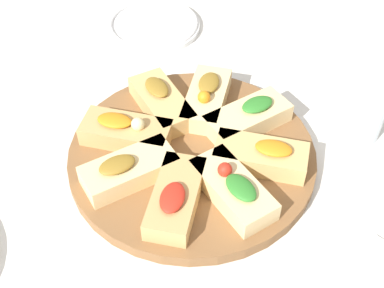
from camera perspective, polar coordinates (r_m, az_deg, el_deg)
name	(u,v)px	position (r m, az deg, el deg)	size (l,w,h in m)	color
ground_plane	(192,160)	(0.81, 0.00, -1.73)	(3.00, 3.00, 0.00)	silver
serving_board	(192,156)	(0.80, 0.00, -1.25)	(0.37, 0.37, 0.02)	brown
focaccia_slice_0	(128,170)	(0.75, -6.79, -2.75)	(0.14, 0.11, 0.04)	#E5C689
focaccia_slice_1	(176,197)	(0.72, -1.77, -5.72)	(0.14, 0.10, 0.04)	tan
focaccia_slice_2	(233,189)	(0.73, 4.39, -4.76)	(0.10, 0.14, 0.05)	#E5C689
focaccia_slice_3	(262,156)	(0.77, 7.43, -1.23)	(0.10, 0.14, 0.04)	tan
focaccia_slice_4	(248,117)	(0.83, 6.02, 2.85)	(0.14, 0.10, 0.04)	#E5C689
focaccia_slice_5	(207,98)	(0.85, 1.56, 4.92)	(0.14, 0.10, 0.05)	#E5C689
focaccia_slice_6	(161,102)	(0.85, -3.27, 4.49)	(0.11, 0.14, 0.04)	tan
focaccia_slice_7	(126,131)	(0.80, -7.07, 1.37)	(0.10, 0.14, 0.05)	tan
plate_right	(153,25)	(1.07, -4.15, 12.57)	(0.18, 0.18, 0.02)	white
water_glass	(364,113)	(0.86, 17.87, 3.16)	(0.06, 0.06, 0.09)	silver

